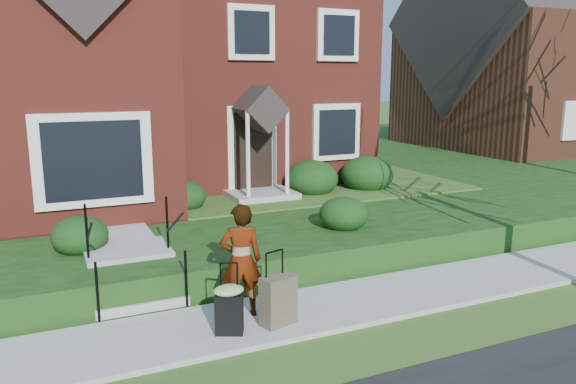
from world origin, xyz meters
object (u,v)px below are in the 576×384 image
suitcase_black (229,307)px  woman (241,260)px  suitcase_olive (278,300)px  front_steps (132,268)px

suitcase_black → woman: bearing=79.1°
suitcase_black → suitcase_olive: (0.73, -0.01, -0.03)m
front_steps → suitcase_black: 2.36m
woman → suitcase_black: woman is taller
suitcase_black → suitcase_olive: suitcase_olive is taller
suitcase_black → front_steps: bearing=138.4°
front_steps → suitcase_olive: front_steps is taller
suitcase_olive → woman: bearing=108.4°
suitcase_olive → front_steps: bearing=111.4°
front_steps → suitcase_olive: size_ratio=1.86×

